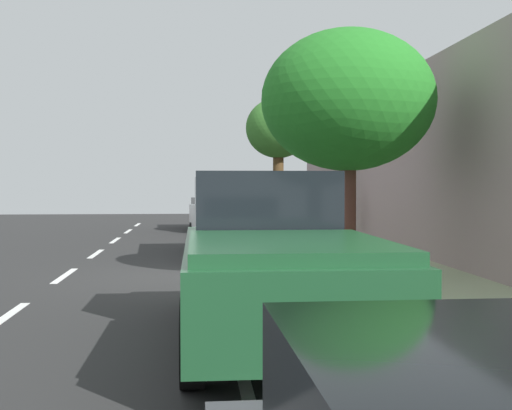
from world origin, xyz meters
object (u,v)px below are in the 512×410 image
object	(u,v)px
bicycle_at_curb	(270,256)
street_tree_far_end	(278,130)
parked_pickup_green_second	(272,262)
parked_suv_black_far	(218,204)
parked_suv_white_mid	(232,215)
street_tree_mid_block	(348,101)
pedestrian_on_phone	(331,209)
cyclist_with_backpack	(284,228)

from	to	relation	value
bicycle_at_curb	street_tree_far_end	distance (m)	10.58
parked_pickup_green_second	parked_suv_black_far	distance (m)	19.09
parked_suv_white_mid	bicycle_at_curb	xyz separation A→B (m)	(0.53, -3.89, -0.63)
street_tree_mid_block	pedestrian_on_phone	world-z (taller)	street_tree_mid_block
bicycle_at_curb	cyclist_with_backpack	size ratio (longest dim) A/B	0.97
parked_suv_black_far	pedestrian_on_phone	world-z (taller)	parked_suv_black_far
pedestrian_on_phone	parked_suv_black_far	bearing A→B (deg)	116.50
parked_suv_white_mid	parked_suv_black_far	distance (m)	9.71
cyclist_with_backpack	street_tree_mid_block	bearing A→B (deg)	-13.14
parked_suv_black_far	pedestrian_on_phone	size ratio (longest dim) A/B	2.97
parked_pickup_green_second	street_tree_far_end	world-z (taller)	street_tree_far_end
parked_pickup_green_second	bicycle_at_curb	bearing A→B (deg)	84.04
parked_suv_white_mid	street_tree_far_end	world-z (taller)	street_tree_far_end
parked_suv_white_mid	cyclist_with_backpack	size ratio (longest dim) A/B	3.00
cyclist_with_backpack	street_tree_far_end	bearing A→B (deg)	83.65
parked_pickup_green_second	parked_suv_black_far	xyz separation A→B (m)	(0.02, 19.09, 0.13)
parked_suv_black_far	street_tree_far_end	world-z (taller)	street_tree_far_end
parked_pickup_green_second	bicycle_at_curb	distance (m)	5.54
parked_suv_black_far	bicycle_at_curb	size ratio (longest dim) A/B	3.10
bicycle_at_curb	parked_suv_white_mid	bearing A→B (deg)	97.73
parked_suv_white_mid	parked_pickup_green_second	bearing A→B (deg)	-90.28
pedestrian_on_phone	parked_suv_white_mid	bearing A→B (deg)	-134.35
bicycle_at_curb	parked_pickup_green_second	bearing A→B (deg)	-95.96
bicycle_at_curb	street_tree_mid_block	world-z (taller)	street_tree_mid_block
parked_suv_black_far	parked_pickup_green_second	bearing A→B (deg)	-90.07
parked_suv_black_far	cyclist_with_backpack	world-z (taller)	parked_suv_black_far
bicycle_at_curb	street_tree_mid_block	size ratio (longest dim) A/B	0.34
parked_suv_black_far	pedestrian_on_phone	bearing A→B (deg)	-63.50
bicycle_at_curb	pedestrian_on_phone	size ratio (longest dim) A/B	0.96
parked_pickup_green_second	cyclist_with_backpack	world-z (taller)	parked_pickup_green_second
parked_suv_black_far	parked_suv_white_mid	bearing A→B (deg)	-89.88
street_tree_far_end	parked_pickup_green_second	bearing A→B (deg)	-97.22
parked_suv_white_mid	pedestrian_on_phone	distance (m)	4.57
street_tree_mid_block	parked_suv_black_far	bearing A→B (deg)	97.70
bicycle_at_curb	pedestrian_on_phone	xyz separation A→B (m)	(2.66, 7.15, 0.65)
parked_pickup_green_second	bicycle_at_curb	size ratio (longest dim) A/B	3.43
pedestrian_on_phone	bicycle_at_curb	bearing A→B (deg)	-110.42
parked_pickup_green_second	street_tree_far_end	distance (m)	15.83
parked_suv_white_mid	pedestrian_on_phone	size ratio (longest dim) A/B	2.98
parked_suv_white_mid	parked_suv_black_far	bearing A→B (deg)	90.12
bicycle_at_curb	street_tree_far_end	xyz separation A→B (m)	(1.39, 9.98, 3.24)
bicycle_at_curb	cyclist_with_backpack	distance (m)	0.76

